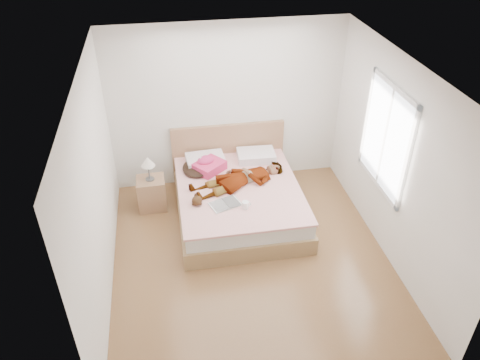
{
  "coord_description": "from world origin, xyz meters",
  "views": [
    {
      "loc": [
        -0.94,
        -4.5,
        4.35
      ],
      "look_at": [
        0.0,
        0.85,
        0.7
      ],
      "focal_mm": 35.0,
      "sensor_mm": 36.0,
      "label": 1
    }
  ],
  "objects_px": {
    "magazine": "(225,204)",
    "coffee_mug": "(245,205)",
    "woman": "(240,176)",
    "nightstand": "(151,191)",
    "phone": "(202,160)",
    "bed": "(238,197)",
    "towel": "(209,165)",
    "plush_toy": "(197,200)"
  },
  "relations": [
    {
      "from": "magazine",
      "to": "coffee_mug",
      "type": "distance_m",
      "value": 0.29
    },
    {
      "from": "woman",
      "to": "phone",
      "type": "relative_size",
      "value": 14.44
    },
    {
      "from": "towel",
      "to": "coffee_mug",
      "type": "xyz_separation_m",
      "value": [
        0.38,
        -1.03,
        -0.04
      ]
    },
    {
      "from": "plush_toy",
      "to": "nightstand",
      "type": "distance_m",
      "value": 1.0
    },
    {
      "from": "coffee_mug",
      "to": "bed",
      "type": "bearing_deg",
      "value": 90.36
    },
    {
      "from": "bed",
      "to": "nightstand",
      "type": "relative_size",
      "value": 2.34
    },
    {
      "from": "woman",
      "to": "nightstand",
      "type": "relative_size",
      "value": 1.67
    },
    {
      "from": "phone",
      "to": "coffee_mug",
      "type": "distance_m",
      "value": 1.14
    },
    {
      "from": "magazine",
      "to": "coffee_mug",
      "type": "height_order",
      "value": "coffee_mug"
    },
    {
      "from": "woman",
      "to": "nightstand",
      "type": "bearing_deg",
      "value": -122.27
    },
    {
      "from": "plush_toy",
      "to": "towel",
      "type": "bearing_deg",
      "value": 72.58
    },
    {
      "from": "magazine",
      "to": "coffee_mug",
      "type": "xyz_separation_m",
      "value": [
        0.26,
        -0.12,
        0.04
      ]
    },
    {
      "from": "bed",
      "to": "towel",
      "type": "height_order",
      "value": "bed"
    },
    {
      "from": "plush_toy",
      "to": "woman",
      "type": "bearing_deg",
      "value": 31.76
    },
    {
      "from": "woman",
      "to": "nightstand",
      "type": "height_order",
      "value": "nightstand"
    },
    {
      "from": "towel",
      "to": "coffee_mug",
      "type": "height_order",
      "value": "towel"
    },
    {
      "from": "coffee_mug",
      "to": "phone",
      "type": "bearing_deg",
      "value": 114.46
    },
    {
      "from": "woman",
      "to": "plush_toy",
      "type": "height_order",
      "value": "woman"
    },
    {
      "from": "towel",
      "to": "plush_toy",
      "type": "height_order",
      "value": "towel"
    },
    {
      "from": "towel",
      "to": "nightstand",
      "type": "height_order",
      "value": "nightstand"
    },
    {
      "from": "plush_toy",
      "to": "coffee_mug",
      "type": "bearing_deg",
      "value": -18.77
    },
    {
      "from": "coffee_mug",
      "to": "woman",
      "type": "bearing_deg",
      "value": 86.96
    },
    {
      "from": "magazine",
      "to": "plush_toy",
      "type": "xyz_separation_m",
      "value": [
        -0.38,
        0.09,
        0.06
      ]
    },
    {
      "from": "magazine",
      "to": "phone",
      "type": "bearing_deg",
      "value": 103.11
    },
    {
      "from": "woman",
      "to": "bed",
      "type": "height_order",
      "value": "bed"
    },
    {
      "from": "phone",
      "to": "towel",
      "type": "height_order",
      "value": "towel"
    },
    {
      "from": "phone",
      "to": "magazine",
      "type": "bearing_deg",
      "value": -95.81
    },
    {
      "from": "magazine",
      "to": "woman",
      "type": "bearing_deg",
      "value": 60.11
    },
    {
      "from": "woman",
      "to": "towel",
      "type": "height_order",
      "value": "towel"
    },
    {
      "from": "towel",
      "to": "bed",
      "type": "bearing_deg",
      "value": -49.72
    },
    {
      "from": "woman",
      "to": "bed",
      "type": "xyz_separation_m",
      "value": [
        -0.04,
        -0.04,
        -0.34
      ]
    },
    {
      "from": "woman",
      "to": "magazine",
      "type": "xyz_separation_m",
      "value": [
        -0.29,
        -0.5,
        -0.09
      ]
    },
    {
      "from": "coffee_mug",
      "to": "plush_toy",
      "type": "distance_m",
      "value": 0.67
    },
    {
      "from": "plush_toy",
      "to": "bed",
      "type": "bearing_deg",
      "value": 30.77
    },
    {
      "from": "woman",
      "to": "phone",
      "type": "distance_m",
      "value": 0.65
    },
    {
      "from": "woman",
      "to": "towel",
      "type": "distance_m",
      "value": 0.57
    },
    {
      "from": "nightstand",
      "to": "towel",
      "type": "bearing_deg",
      "value": 6.08
    },
    {
      "from": "bed",
      "to": "towel",
      "type": "distance_m",
      "value": 0.66
    },
    {
      "from": "towel",
      "to": "nightstand",
      "type": "distance_m",
      "value": 0.94
    },
    {
      "from": "towel",
      "to": "coffee_mug",
      "type": "bearing_deg",
      "value": -69.9
    },
    {
      "from": "phone",
      "to": "bed",
      "type": "distance_m",
      "value": 0.77
    },
    {
      "from": "bed",
      "to": "magazine",
      "type": "distance_m",
      "value": 0.58
    }
  ]
}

